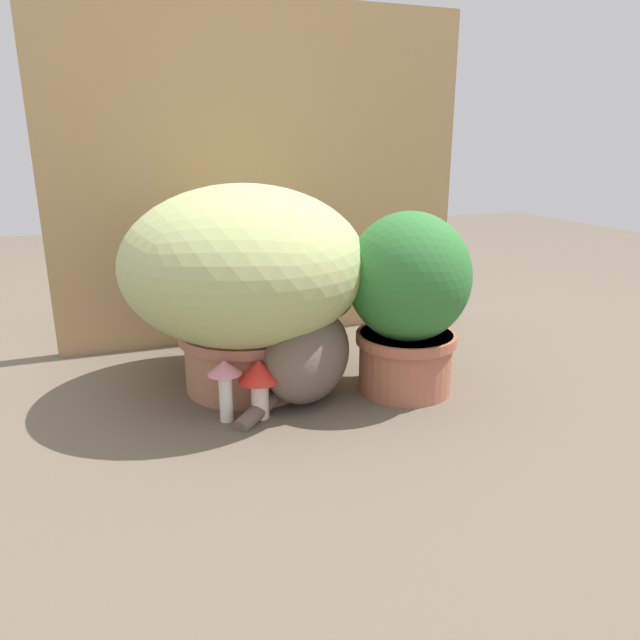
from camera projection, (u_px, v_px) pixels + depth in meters
name	position (u px, v px, depth m)	size (l,w,h in m)	color
ground_plane	(273.00, 409.00, 1.33)	(6.00, 6.00, 0.00)	brown
cardboard_backdrop	(265.00, 177.00, 1.72)	(1.22, 0.03, 0.96)	tan
grass_planter	(245.00, 275.00, 1.38)	(0.57, 0.57, 0.49)	#AD7154
leafy_planter	(409.00, 298.00, 1.36)	(0.29, 0.29, 0.43)	#AB6248
cat	(311.00, 348.00, 1.36)	(0.36, 0.30, 0.32)	brown
mushroom_ornament_pink	(225.00, 378.00, 1.25)	(0.07, 0.07, 0.14)	silver
mushroom_ornament_red	(259.00, 377.00, 1.26)	(0.09, 0.09, 0.13)	silver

